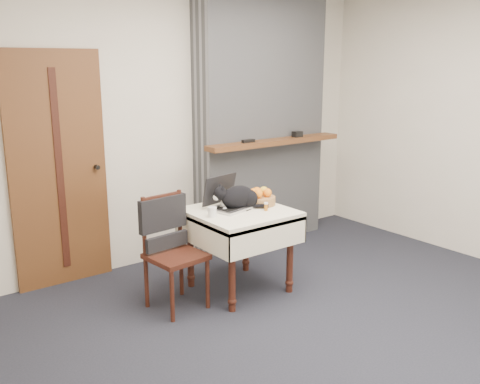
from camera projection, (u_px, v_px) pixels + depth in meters
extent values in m
plane|color=black|center=(324.00, 327.00, 3.92)|extent=(4.50, 4.50, 0.00)
cube|color=beige|center=(179.00, 125.00, 5.16)|extent=(4.50, 0.02, 2.60)
cube|color=brown|center=(58.00, 171.00, 4.50)|extent=(0.82, 0.05, 2.00)
cube|color=#3B1810|center=(60.00, 171.00, 4.48)|extent=(0.06, 0.01, 1.70)
cylinder|color=black|center=(97.00, 167.00, 4.66)|extent=(0.04, 0.06, 0.04)
cube|color=gray|center=(261.00, 120.00, 5.57)|extent=(1.50, 0.30, 2.60)
cube|color=brown|center=(276.00, 142.00, 5.43)|extent=(1.62, 0.18, 0.05)
cube|color=black|center=(248.00, 141.00, 5.21)|extent=(0.14, 0.04, 0.03)
cube|color=black|center=(297.00, 134.00, 5.59)|extent=(0.10, 0.07, 0.06)
cylinder|color=#3B1810|center=(232.00, 273.00, 4.10)|extent=(0.06, 0.06, 0.64)
sphere|color=#3B1810|center=(232.00, 301.00, 4.16)|extent=(0.07, 0.07, 0.07)
cylinder|color=#3B1810|center=(290.00, 256.00, 4.45)|extent=(0.06, 0.06, 0.64)
sphere|color=#3B1810|center=(289.00, 283.00, 4.51)|extent=(0.07, 0.07, 0.07)
cylinder|color=#3B1810|center=(190.00, 251.00, 4.56)|extent=(0.06, 0.06, 0.64)
sphere|color=#3B1810|center=(191.00, 277.00, 4.62)|extent=(0.07, 0.07, 0.07)
cylinder|color=#3B1810|center=(246.00, 237.00, 4.91)|extent=(0.06, 0.06, 0.64)
sphere|color=#3B1810|center=(246.00, 262.00, 4.97)|extent=(0.07, 0.07, 0.07)
cube|color=beige|center=(240.00, 214.00, 4.42)|extent=(0.78, 0.78, 0.06)
cube|color=beige|center=(269.00, 238.00, 4.15)|extent=(0.78, 0.01, 0.22)
cube|color=beige|center=(213.00, 216.00, 4.75)|extent=(0.78, 0.01, 0.22)
cube|color=beige|center=(201.00, 235.00, 4.22)|extent=(0.01, 0.78, 0.22)
cube|color=beige|center=(275.00, 218.00, 4.67)|extent=(0.01, 0.78, 0.22)
cube|color=#B7B7BC|center=(233.00, 208.00, 4.44)|extent=(0.41, 0.33, 0.02)
cube|color=black|center=(233.00, 206.00, 4.44)|extent=(0.33, 0.23, 0.00)
cube|color=black|center=(219.00, 189.00, 4.51)|extent=(0.37, 0.14, 0.25)
cube|color=#9CB9E4|center=(220.00, 189.00, 4.51)|extent=(0.34, 0.12, 0.22)
ellipsoid|color=black|center=(238.00, 197.00, 4.44)|extent=(0.34, 0.25, 0.20)
ellipsoid|color=black|center=(248.00, 198.00, 4.48)|extent=(0.20, 0.21, 0.16)
sphere|color=black|center=(220.00, 194.00, 4.37)|extent=(0.14, 0.14, 0.11)
ellipsoid|color=white|center=(216.00, 197.00, 4.36)|extent=(0.06, 0.07, 0.05)
ellipsoid|color=white|center=(224.00, 203.00, 4.40)|extent=(0.06, 0.07, 0.08)
cone|color=black|center=(223.00, 188.00, 4.33)|extent=(0.05, 0.05, 0.05)
cone|color=black|center=(220.00, 186.00, 4.39)|extent=(0.05, 0.05, 0.05)
cylinder|color=black|center=(258.00, 206.00, 4.46)|extent=(0.16, 0.12, 0.03)
sphere|color=white|center=(225.00, 209.00, 4.37)|extent=(0.04, 0.04, 0.04)
sphere|color=white|center=(222.00, 207.00, 4.44)|extent=(0.04, 0.04, 0.04)
cylinder|color=silver|center=(212.00, 212.00, 4.22)|extent=(0.07, 0.07, 0.08)
cylinder|color=#A35D14|center=(266.00, 207.00, 4.39)|extent=(0.03, 0.03, 0.06)
cylinder|color=white|center=(266.00, 203.00, 4.39)|extent=(0.03, 0.03, 0.01)
cylinder|color=#B08647|center=(261.00, 201.00, 4.58)|extent=(0.25, 0.25, 0.07)
sphere|color=orange|center=(258.00, 194.00, 4.51)|extent=(0.08, 0.08, 0.08)
sphere|color=orange|center=(267.00, 193.00, 4.55)|extent=(0.08, 0.08, 0.08)
sphere|color=orange|center=(257.00, 191.00, 4.60)|extent=(0.08, 0.08, 0.08)
sphere|color=yellow|center=(264.00, 191.00, 4.62)|extent=(0.08, 0.08, 0.08)
sphere|color=orange|center=(254.00, 192.00, 4.57)|extent=(0.08, 0.08, 0.08)
cube|color=black|center=(249.00, 206.00, 4.54)|extent=(0.15, 0.03, 0.01)
cube|color=#3B1810|center=(176.00, 257.00, 4.14)|extent=(0.44, 0.44, 0.04)
cylinder|color=#3B1810|center=(172.00, 295.00, 3.95)|extent=(0.03, 0.03, 0.43)
cylinder|color=#3B1810|center=(208.00, 283.00, 4.18)|extent=(0.03, 0.03, 0.43)
cylinder|color=#3B1810|center=(146.00, 282.00, 4.20)|extent=(0.03, 0.03, 0.43)
cylinder|color=#3B1810|center=(181.00, 270.00, 4.42)|extent=(0.03, 0.03, 0.43)
cylinder|color=#3B1810|center=(144.00, 227.00, 4.09)|extent=(0.03, 0.03, 0.47)
cylinder|color=#3B1810|center=(180.00, 218.00, 4.31)|extent=(0.03, 0.03, 0.47)
cube|color=#3B1810|center=(162.00, 211.00, 4.18)|extent=(0.34, 0.06, 0.27)
cube|color=black|center=(163.00, 214.00, 4.18)|extent=(0.42, 0.10, 0.27)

